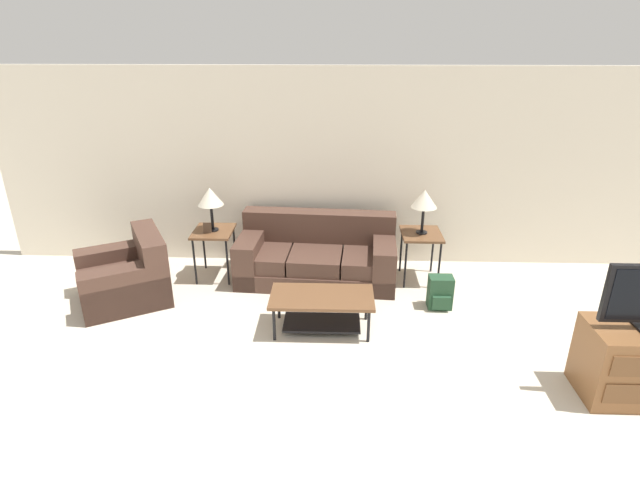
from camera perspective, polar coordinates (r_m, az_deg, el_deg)
wall_back at (r=6.62m, az=0.80°, el=8.10°), size 8.78×0.06×2.60m
couch at (r=6.41m, az=-0.35°, el=-1.97°), size 2.04×1.04×0.82m
armchair at (r=6.36m, az=-21.21°, el=-3.96°), size 1.29×1.29×0.80m
coffee_table at (r=5.32m, az=0.21°, el=-7.38°), size 1.09×0.56×0.41m
side_table_left at (r=6.49m, az=-12.07°, el=0.52°), size 0.49×0.55×0.65m
side_table_right at (r=6.39m, az=11.48°, el=0.21°), size 0.49×0.55×0.65m
table_lamp_left at (r=6.32m, az=-12.44°, el=4.79°), size 0.32×0.32×0.56m
table_lamp_right at (r=6.21m, az=11.84°, el=4.55°), size 0.32×0.32×0.56m
backpack at (r=5.94m, az=13.57°, el=-5.88°), size 0.27×0.26×0.39m
picture_frame at (r=6.37m, az=-12.76°, el=1.37°), size 0.10×0.04×0.13m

